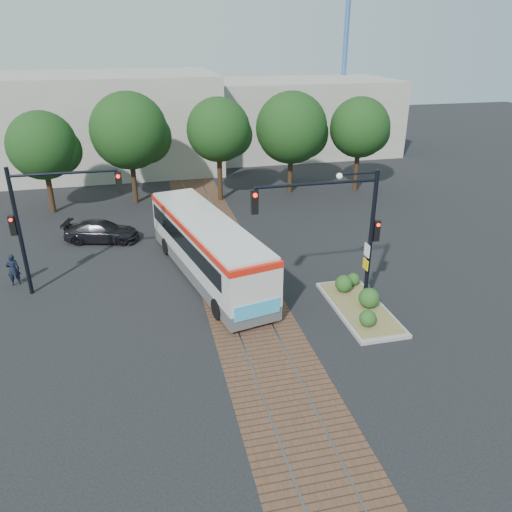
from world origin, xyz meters
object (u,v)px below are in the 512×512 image
at_px(traffic_island, 359,302).
at_px(signal_pole_left, 43,213).
at_px(signal_pole_main, 345,221).
at_px(officer, 13,270).
at_px(city_bus, 207,245).
at_px(parked_car, 102,231).

relative_size(traffic_island, signal_pole_left, 0.87).
xyz_separation_m(signal_pole_main, officer, (-14.25, 5.91, -3.35)).
height_order(traffic_island, signal_pole_left, signal_pole_left).
height_order(city_bus, signal_pole_main, signal_pole_main).
bearing_deg(signal_pole_main, city_bus, 136.89).
distance_m(traffic_island, officer, 16.36).
xyz_separation_m(officer, parked_car, (3.86, 4.74, -0.19)).
distance_m(city_bus, signal_pole_main, 7.34).
xyz_separation_m(city_bus, officer, (-9.21, 1.19, -0.86)).
bearing_deg(officer, signal_pole_left, 136.16).
distance_m(city_bus, traffic_island, 7.81).
distance_m(traffic_island, signal_pole_left, 14.50).
height_order(city_bus, traffic_island, city_bus).
relative_size(traffic_island, officer, 3.23).
relative_size(signal_pole_main, signal_pole_left, 1.00).
bearing_deg(officer, traffic_island, 143.27).
relative_size(signal_pole_left, officer, 3.73).
xyz_separation_m(city_bus, parked_car, (-5.35, 5.93, -1.05)).
relative_size(officer, parked_car, 0.38).
xyz_separation_m(traffic_island, parked_car, (-11.35, 10.74, 0.28)).
bearing_deg(traffic_island, signal_pole_main, 174.64).
xyz_separation_m(signal_pole_left, parked_car, (1.84, 5.85, -3.25)).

